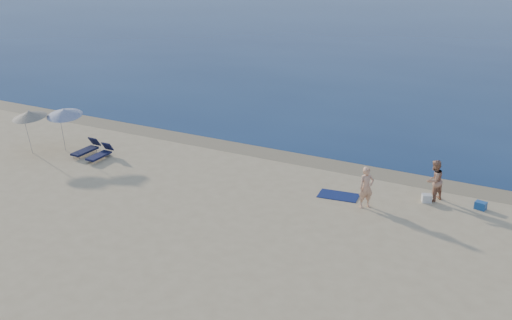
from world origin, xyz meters
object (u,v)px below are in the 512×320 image
Objects in this scene: blue_cooler at (481,205)px; umbrella_near at (64,113)px; person_right at (434,180)px; person_left at (366,187)px.

umbrella_near reaches higher than blue_cooler.
blue_cooler is at bearing 117.46° from person_right.
person_right is at bearing -9.80° from umbrella_near.
person_right is 4.03× the size of blue_cooler.
person_right is 1.98m from blue_cooler.
person_left is 3.95× the size of blue_cooler.
blue_cooler is 0.19× the size of umbrella_near.
person_left is at bearing -15.79° from umbrella_near.
person_left is 2.87m from person_right.
person_left is at bearing -22.82° from person_right.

